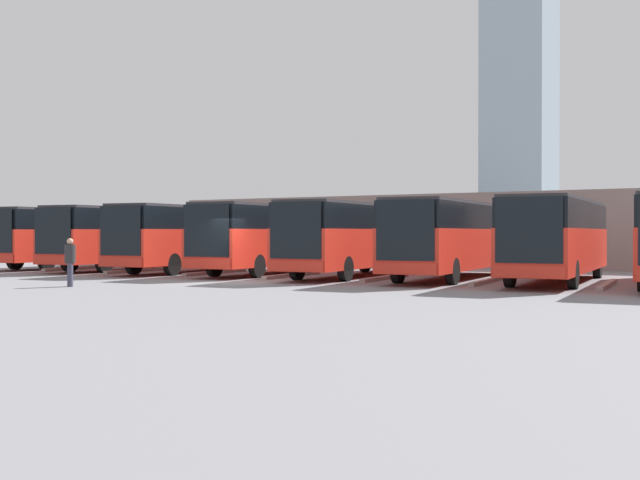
{
  "coord_description": "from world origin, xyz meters",
  "views": [
    {
      "loc": [
        -19.34,
        25.22,
        1.95
      ],
      "look_at": [
        -0.27,
        -5.9,
        1.6
      ],
      "focal_mm": 45.0,
      "sensor_mm": 36.0,
      "label": 1
    }
  ],
  "objects_px": {
    "bus_1": "(558,236)",
    "bus_5": "(198,235)",
    "bus_2": "(452,236)",
    "bus_6": "(135,235)",
    "bus_7": "(80,235)",
    "bus_4": "(276,235)",
    "bus_3": "(356,236)",
    "pedestrian": "(70,261)"
  },
  "relations": [
    {
      "from": "bus_5",
      "to": "bus_7",
      "type": "xyz_separation_m",
      "value": [
        8.77,
        -0.31,
        0.0
      ]
    },
    {
      "from": "bus_3",
      "to": "pedestrian",
      "type": "distance_m",
      "value": 12.56
    },
    {
      "from": "bus_5",
      "to": "pedestrian",
      "type": "height_order",
      "value": "bus_5"
    },
    {
      "from": "bus_4",
      "to": "bus_7",
      "type": "height_order",
      "value": "same"
    },
    {
      "from": "bus_1",
      "to": "bus_5",
      "type": "relative_size",
      "value": 1.0
    },
    {
      "from": "pedestrian",
      "to": "bus_4",
      "type": "bearing_deg",
      "value": -51.07
    },
    {
      "from": "bus_1",
      "to": "bus_2",
      "type": "height_order",
      "value": "same"
    },
    {
      "from": "bus_2",
      "to": "bus_6",
      "type": "distance_m",
      "value": 17.56
    },
    {
      "from": "bus_7",
      "to": "bus_3",
      "type": "bearing_deg",
      "value": 173.87
    },
    {
      "from": "bus_5",
      "to": "bus_6",
      "type": "height_order",
      "value": "same"
    },
    {
      "from": "bus_5",
      "to": "bus_7",
      "type": "height_order",
      "value": "same"
    },
    {
      "from": "bus_2",
      "to": "bus_4",
      "type": "height_order",
      "value": "same"
    },
    {
      "from": "bus_1",
      "to": "bus_4",
      "type": "relative_size",
      "value": 1.0
    },
    {
      "from": "bus_6",
      "to": "bus_1",
      "type": "bearing_deg",
      "value": 175.29
    },
    {
      "from": "bus_1",
      "to": "bus_5",
      "type": "height_order",
      "value": "same"
    },
    {
      "from": "pedestrian",
      "to": "bus_6",
      "type": "bearing_deg",
      "value": -10.75
    },
    {
      "from": "pedestrian",
      "to": "bus_2",
      "type": "bearing_deg",
      "value": -86.01
    },
    {
      "from": "bus_1",
      "to": "pedestrian",
      "type": "distance_m",
      "value": 18.38
    },
    {
      "from": "bus_2",
      "to": "bus_4",
      "type": "xyz_separation_m",
      "value": [
        8.77,
        0.22,
        0.0
      ]
    },
    {
      "from": "bus_4",
      "to": "bus_6",
      "type": "height_order",
      "value": "same"
    },
    {
      "from": "bus_3",
      "to": "bus_6",
      "type": "bearing_deg",
      "value": -5.11
    },
    {
      "from": "bus_3",
      "to": "bus_7",
      "type": "height_order",
      "value": "same"
    },
    {
      "from": "bus_3",
      "to": "bus_6",
      "type": "xyz_separation_m",
      "value": [
        13.16,
        0.25,
        0.0
      ]
    },
    {
      "from": "bus_2",
      "to": "bus_5",
      "type": "relative_size",
      "value": 1.0
    },
    {
      "from": "bus_3",
      "to": "bus_1",
      "type": "bearing_deg",
      "value": 175.89
    },
    {
      "from": "bus_1",
      "to": "bus_3",
      "type": "bearing_deg",
      "value": -4.11
    },
    {
      "from": "bus_1",
      "to": "bus_3",
      "type": "distance_m",
      "value": 8.78
    },
    {
      "from": "bus_2",
      "to": "bus_3",
      "type": "relative_size",
      "value": 1.0
    },
    {
      "from": "bus_4",
      "to": "pedestrian",
      "type": "height_order",
      "value": "bus_4"
    },
    {
      "from": "bus_2",
      "to": "bus_3",
      "type": "height_order",
      "value": "same"
    },
    {
      "from": "bus_4",
      "to": "bus_7",
      "type": "relative_size",
      "value": 1.0
    },
    {
      "from": "bus_5",
      "to": "bus_6",
      "type": "xyz_separation_m",
      "value": [
        4.39,
        -0.09,
        0.0
      ]
    },
    {
      "from": "bus_5",
      "to": "bus_3",
      "type": "bearing_deg",
      "value": 175.99
    },
    {
      "from": "bus_1",
      "to": "bus_5",
      "type": "distance_m",
      "value": 17.56
    },
    {
      "from": "bus_7",
      "to": "bus_1",
      "type": "bearing_deg",
      "value": 174.55
    },
    {
      "from": "bus_3",
      "to": "bus_6",
      "type": "height_order",
      "value": "same"
    },
    {
      "from": "bus_2",
      "to": "bus_6",
      "type": "height_order",
      "value": "same"
    },
    {
      "from": "bus_2",
      "to": "bus_5",
      "type": "bearing_deg",
      "value": -3.33
    },
    {
      "from": "bus_3",
      "to": "bus_7",
      "type": "distance_m",
      "value": 17.55
    },
    {
      "from": "bus_6",
      "to": "bus_7",
      "type": "relative_size",
      "value": 1.0
    },
    {
      "from": "bus_3",
      "to": "bus_2",
      "type": "bearing_deg",
      "value": 178.02
    },
    {
      "from": "bus_2",
      "to": "pedestrian",
      "type": "xyz_separation_m",
      "value": [
        9.85,
        11.6,
        -0.87
      ]
    }
  ]
}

